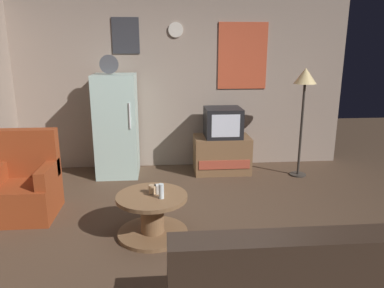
{
  "coord_description": "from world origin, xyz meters",
  "views": [
    {
      "loc": [
        -0.3,
        -3.33,
        1.89
      ],
      "look_at": [
        0.06,
        0.9,
        0.75
      ],
      "focal_mm": 34.37,
      "sensor_mm": 36.0,
      "label": 1
    }
  ],
  "objects_px": {
    "coffee_table": "(152,215)",
    "armchair": "(25,186)",
    "mug_ceramic_white": "(158,189)",
    "standing_lamp": "(305,85)",
    "fridge": "(117,125)",
    "tv_stand": "(222,154)",
    "wine_glass": "(161,191)",
    "crt_tv": "(223,122)",
    "mug_ceramic_tan": "(152,189)"
  },
  "relations": [
    {
      "from": "coffee_table",
      "to": "armchair",
      "type": "height_order",
      "value": "armchair"
    },
    {
      "from": "mug_ceramic_white",
      "to": "standing_lamp",
      "type": "bearing_deg",
      "value": 37.39
    },
    {
      "from": "standing_lamp",
      "to": "coffee_table",
      "type": "xyz_separation_m",
      "value": [
        -2.15,
        -1.64,
        -1.14
      ]
    },
    {
      "from": "fridge",
      "to": "mug_ceramic_white",
      "type": "relative_size",
      "value": 19.67
    },
    {
      "from": "fridge",
      "to": "standing_lamp",
      "type": "distance_m",
      "value": 2.77
    },
    {
      "from": "mug_ceramic_white",
      "to": "tv_stand",
      "type": "bearing_deg",
      "value": 62.58
    },
    {
      "from": "armchair",
      "to": "tv_stand",
      "type": "bearing_deg",
      "value": 27.27
    },
    {
      "from": "tv_stand",
      "to": "wine_glass",
      "type": "distance_m",
      "value": 2.2
    },
    {
      "from": "fridge",
      "to": "mug_ceramic_white",
      "type": "distance_m",
      "value": 1.98
    },
    {
      "from": "crt_tv",
      "to": "coffee_table",
      "type": "height_order",
      "value": "crt_tv"
    },
    {
      "from": "mug_ceramic_tan",
      "to": "tv_stand",
      "type": "bearing_deg",
      "value": 61.28
    },
    {
      "from": "fridge",
      "to": "standing_lamp",
      "type": "height_order",
      "value": "fridge"
    },
    {
      "from": "fridge",
      "to": "tv_stand",
      "type": "height_order",
      "value": "fridge"
    },
    {
      "from": "crt_tv",
      "to": "mug_ceramic_white",
      "type": "height_order",
      "value": "crt_tv"
    },
    {
      "from": "mug_ceramic_white",
      "to": "armchair",
      "type": "distance_m",
      "value": 1.63
    },
    {
      "from": "standing_lamp",
      "to": "wine_glass",
      "type": "distance_m",
      "value": 2.81
    },
    {
      "from": "fridge",
      "to": "coffee_table",
      "type": "relative_size",
      "value": 2.46
    },
    {
      "from": "tv_stand",
      "to": "wine_glass",
      "type": "relative_size",
      "value": 5.6
    },
    {
      "from": "coffee_table",
      "to": "wine_glass",
      "type": "bearing_deg",
      "value": -41.7
    },
    {
      "from": "mug_ceramic_white",
      "to": "armchair",
      "type": "relative_size",
      "value": 0.09
    },
    {
      "from": "mug_ceramic_white",
      "to": "armchair",
      "type": "xyz_separation_m",
      "value": [
        -1.51,
        0.58,
        -0.15
      ]
    },
    {
      "from": "standing_lamp",
      "to": "mug_ceramic_white",
      "type": "distance_m",
      "value": 2.76
    },
    {
      "from": "coffee_table",
      "to": "mug_ceramic_white",
      "type": "xyz_separation_m",
      "value": [
        0.06,
        0.05,
        0.26
      ]
    },
    {
      "from": "standing_lamp",
      "to": "coffee_table",
      "type": "relative_size",
      "value": 2.21
    },
    {
      "from": "fridge",
      "to": "coffee_table",
      "type": "xyz_separation_m",
      "value": [
        0.55,
        -1.91,
        -0.53
      ]
    },
    {
      "from": "tv_stand",
      "to": "coffee_table",
      "type": "distance_m",
      "value": 2.16
    },
    {
      "from": "mug_ceramic_tan",
      "to": "mug_ceramic_white",
      "type": "bearing_deg",
      "value": 3.37
    },
    {
      "from": "crt_tv",
      "to": "standing_lamp",
      "type": "xyz_separation_m",
      "value": [
        1.12,
        -0.26,
        0.58
      ]
    },
    {
      "from": "crt_tv",
      "to": "armchair",
      "type": "distance_m",
      "value": 2.83
    },
    {
      "from": "fridge",
      "to": "wine_glass",
      "type": "height_order",
      "value": "fridge"
    },
    {
      "from": "tv_stand",
      "to": "mug_ceramic_white",
      "type": "xyz_separation_m",
      "value": [
        -0.96,
        -1.85,
        0.21
      ]
    },
    {
      "from": "coffee_table",
      "to": "armchair",
      "type": "bearing_deg",
      "value": 156.82
    },
    {
      "from": "wine_glass",
      "to": "armchair",
      "type": "height_order",
      "value": "armchair"
    },
    {
      "from": "coffee_table",
      "to": "mug_ceramic_tan",
      "type": "bearing_deg",
      "value": 80.3
    },
    {
      "from": "armchair",
      "to": "fridge",
      "type": "bearing_deg",
      "value": 55.01
    },
    {
      "from": "tv_stand",
      "to": "mug_ceramic_tan",
      "type": "height_order",
      "value": "tv_stand"
    },
    {
      "from": "tv_stand",
      "to": "fridge",
      "type": "bearing_deg",
      "value": 179.37
    },
    {
      "from": "armchair",
      "to": "standing_lamp",
      "type": "bearing_deg",
      "value": 15.77
    },
    {
      "from": "coffee_table",
      "to": "wine_glass",
      "type": "xyz_separation_m",
      "value": [
        0.1,
        -0.09,
        0.29
      ]
    },
    {
      "from": "crt_tv",
      "to": "coffee_table",
      "type": "bearing_deg",
      "value": -118.53
    },
    {
      "from": "crt_tv",
      "to": "mug_ceramic_white",
      "type": "bearing_deg",
      "value": -117.62
    },
    {
      "from": "fridge",
      "to": "armchair",
      "type": "relative_size",
      "value": 1.84
    },
    {
      "from": "crt_tv",
      "to": "wine_glass",
      "type": "xyz_separation_m",
      "value": [
        -0.93,
        -1.98,
        -0.26
      ]
    },
    {
      "from": "tv_stand",
      "to": "standing_lamp",
      "type": "distance_m",
      "value": 1.58
    },
    {
      "from": "standing_lamp",
      "to": "mug_ceramic_tan",
      "type": "xyz_separation_m",
      "value": [
        -2.14,
        -1.6,
        -0.87
      ]
    },
    {
      "from": "crt_tv",
      "to": "armchair",
      "type": "height_order",
      "value": "crt_tv"
    },
    {
      "from": "standing_lamp",
      "to": "armchair",
      "type": "height_order",
      "value": "standing_lamp"
    },
    {
      "from": "crt_tv",
      "to": "standing_lamp",
      "type": "height_order",
      "value": "standing_lamp"
    },
    {
      "from": "mug_ceramic_white",
      "to": "armchair",
      "type": "bearing_deg",
      "value": 159.2
    },
    {
      "from": "fridge",
      "to": "wine_glass",
      "type": "xyz_separation_m",
      "value": [
        0.64,
        -2.0,
        -0.24
      ]
    }
  ]
}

